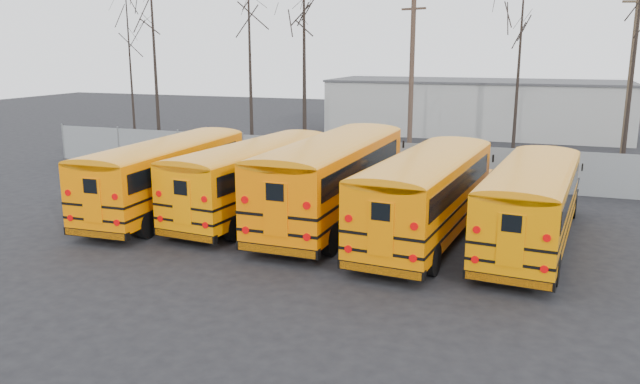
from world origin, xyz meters
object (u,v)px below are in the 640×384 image
at_px(bus_d, 429,188).
at_px(utility_pole_left, 411,78).
at_px(bus_b, 256,172).
at_px(bus_e, 532,198).
at_px(utility_pole_right, 631,78).
at_px(bus_a, 169,170).
at_px(bus_c, 335,172).

relative_size(bus_d, utility_pole_left, 1.20).
height_order(bus_b, bus_e, bus_b).
bearing_deg(utility_pole_right, bus_d, -130.55).
distance_m(bus_a, utility_pole_left, 17.43).
distance_m(bus_b, bus_e, 10.33).
xyz_separation_m(bus_a, bus_d, (10.39, -0.08, 0.05)).
height_order(bus_b, utility_pole_left, utility_pole_left).
bearing_deg(utility_pole_right, bus_e, -120.69).
height_order(bus_c, utility_pole_right, utility_pole_right).
xyz_separation_m(bus_e, utility_pole_right, (4.41, 16.94, 3.19)).
bearing_deg(bus_e, bus_a, -174.40).
distance_m(bus_a, utility_pole_right, 25.10).
xyz_separation_m(bus_c, utility_pole_left, (-0.29, 15.06, 2.84)).
height_order(bus_c, bus_d, bus_c).
bearing_deg(bus_a, utility_pole_left, 66.60).
relative_size(bus_c, utility_pole_left, 1.28).
relative_size(bus_c, bus_d, 1.07).
distance_m(bus_d, utility_pole_left, 16.77).
distance_m(bus_e, utility_pole_left, 17.74).
height_order(utility_pole_left, utility_pole_right, utility_pole_right).
bearing_deg(bus_d, bus_a, -175.18).
relative_size(bus_b, utility_pole_right, 1.13).
bearing_deg(utility_pole_left, bus_b, -76.59).
xyz_separation_m(bus_c, bus_e, (7.08, -0.78, -0.24)).
height_order(bus_a, utility_pole_right, utility_pole_right).
bearing_deg(bus_d, bus_c, 170.93).
relative_size(bus_b, bus_c, 0.91).
distance_m(bus_d, utility_pole_right, 19.05).
height_order(bus_d, utility_pole_right, utility_pole_right).
relative_size(bus_a, bus_c, 0.90).
distance_m(utility_pole_left, utility_pole_right, 11.84).
xyz_separation_m(bus_a, bus_e, (13.76, 0.09, -0.06)).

